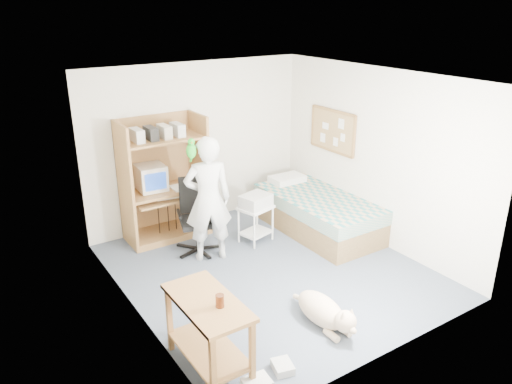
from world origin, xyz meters
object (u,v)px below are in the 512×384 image
person (208,199)px  bed (317,213)px  side_desk (208,324)px  office_chair (197,226)px  computer_hutch (164,184)px  dog (324,311)px  printer_cart (256,218)px

person → bed: bearing=-166.3°
side_desk → office_chair: 2.48m
computer_hutch → person: (0.20, -0.99, 0.04)m
side_desk → dog: (1.37, -0.09, -0.32)m
office_chair → dog: (0.34, -2.34, -0.20)m
office_chair → dog: bearing=-63.7°
computer_hutch → bed: size_ratio=0.89×
office_chair → person: (0.03, -0.30, 0.49)m
dog → office_chair: bearing=99.1°
bed → side_desk: size_ratio=2.02×
side_desk → office_chair: size_ratio=0.96×
person → dog: person is taller
computer_hutch → person: bearing=-78.3°
bed → printer_cart: 1.01m
office_chair → dog: office_chair is taller
bed → printer_cart: bearing=167.8°
printer_cart → dog: bearing=-117.8°
printer_cart → bed: bearing=-26.9°
bed → computer_hutch: bearing=150.7°
bed → person: person is taller
bed → office_chair: office_chair is taller
office_chair → side_desk: bearing=-96.5°
office_chair → printer_cart: (0.84, -0.22, -0.01)m
computer_hutch → side_desk: computer_hutch is taller
office_chair → bed: bearing=4.5°
computer_hutch → printer_cart: (1.01, -0.91, -0.46)m
side_desk → printer_cart: 2.76m
bed → dog: 2.42m
computer_hutch → bed: (2.00, -1.12, -0.53)m
computer_hutch → side_desk: size_ratio=1.80×
office_chair → person: size_ratio=0.60×
person → printer_cart: (0.81, 0.08, -0.50)m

